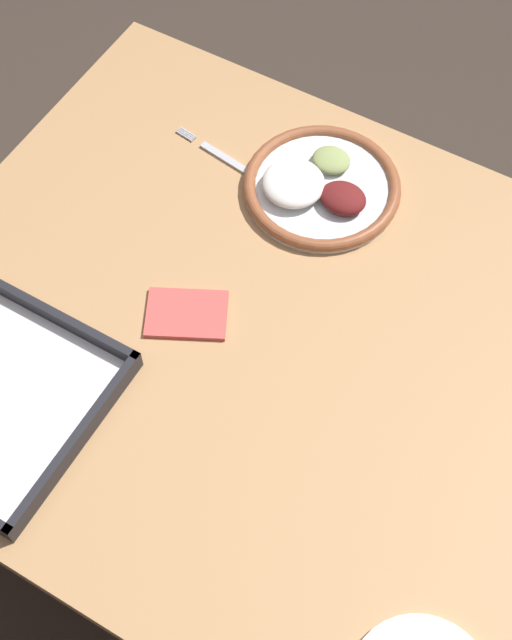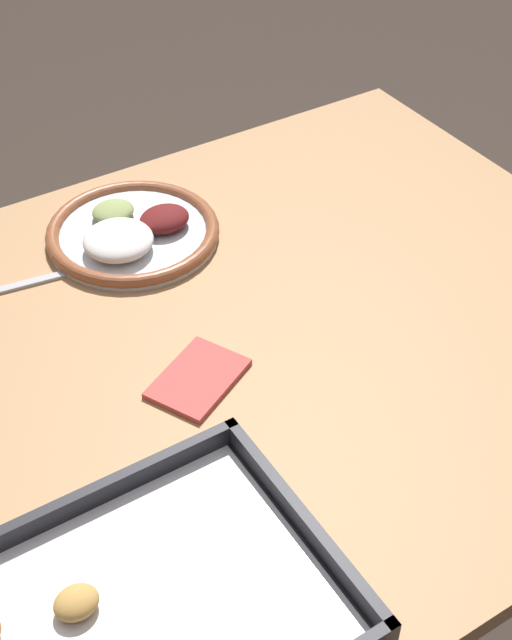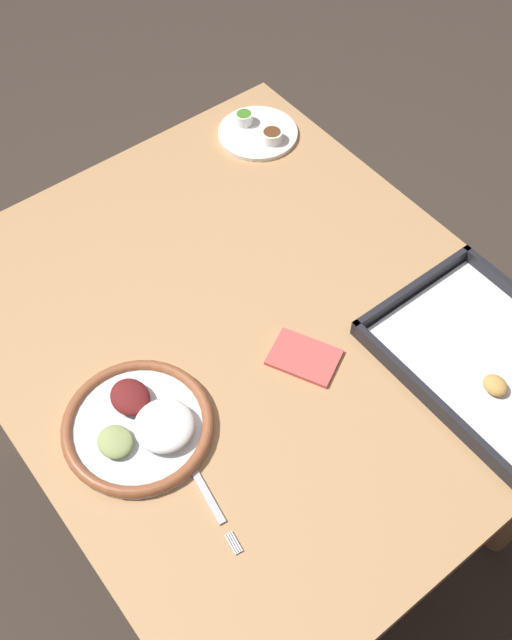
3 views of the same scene
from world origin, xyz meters
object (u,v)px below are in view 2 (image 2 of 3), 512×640
fork (40,280)px  napkin (198,378)px  baking_tray (125,625)px  dinner_plate (132,232)px

fork → napkin: 0.30m
baking_tray → napkin: (-0.22, -0.25, -0.01)m
fork → napkin: (-0.09, 0.28, 0.00)m
dinner_plate → fork: 0.15m
napkin → baking_tray: bearing=49.0°
dinner_plate → fork: size_ratio=1.22×
fork → baking_tray: 0.55m
fork → baking_tray: size_ratio=0.53×
baking_tray → napkin: 0.33m
baking_tray → napkin: bearing=-131.0°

